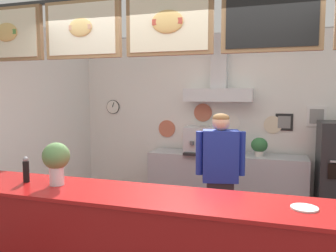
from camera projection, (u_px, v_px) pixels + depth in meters
back_wall_assembly at (217, 114)px, 5.34m from camera, size 4.79×2.84×2.78m
back_prep_counter at (225, 183)px, 5.20m from camera, size 2.35×0.52×0.90m
shop_worker at (220, 178)px, 3.85m from camera, size 0.54×0.30×1.60m
espresso_machine at (202, 140)px, 5.22m from camera, size 0.49×0.52×0.41m
potted_rosemary at (239, 147)px, 5.06m from camera, size 0.15×0.15×0.22m
potted_thyme at (259, 146)px, 4.96m from camera, size 0.24×0.24×0.27m
basil_vase at (56, 160)px, 3.01m from camera, size 0.24×0.24×0.38m
condiment_plate at (304, 208)px, 2.40m from camera, size 0.19×0.19×0.01m
pepper_grinder at (26, 170)px, 3.12m from camera, size 0.06×0.06×0.24m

